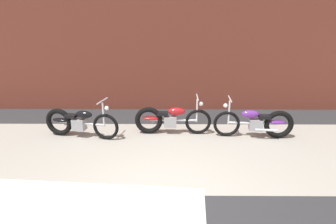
# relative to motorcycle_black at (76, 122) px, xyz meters

# --- Properties ---
(ground_plane) EXTENTS (80.00, 80.00, 0.00)m
(ground_plane) POSITION_rel_motorcycle_black_xyz_m (2.22, -2.57, -0.40)
(ground_plane) COLOR #2D2D30
(sidewalk_slab) EXTENTS (36.00, 3.50, 0.01)m
(sidewalk_slab) POSITION_rel_motorcycle_black_xyz_m (2.22, -0.82, -0.40)
(sidewalk_slab) COLOR #9E998E
(sidewalk_slab) RESTS_ON ground
(brick_building_wall) EXTENTS (36.00, 0.50, 4.83)m
(brick_building_wall) POSITION_rel_motorcycle_black_xyz_m (2.22, 2.63, 2.02)
(brick_building_wall) COLOR brown
(brick_building_wall) RESTS_ON ground
(motorcycle_black) EXTENTS (1.98, 0.71, 1.03)m
(motorcycle_black) POSITION_rel_motorcycle_black_xyz_m (0.00, 0.00, 0.00)
(motorcycle_black) COLOR black
(motorcycle_black) RESTS_ON ground
(motorcycle_red) EXTENTS (2.01, 0.58, 1.03)m
(motorcycle_red) POSITION_rel_motorcycle_black_xyz_m (2.33, 0.23, 0.00)
(motorcycle_red) COLOR black
(motorcycle_red) RESTS_ON ground
(motorcycle_purple) EXTENTS (2.01, 0.58, 1.03)m
(motorcycle_purple) POSITION_rel_motorcycle_black_xyz_m (4.66, -0.00, 0.00)
(motorcycle_purple) COLOR black
(motorcycle_purple) RESTS_ON ground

